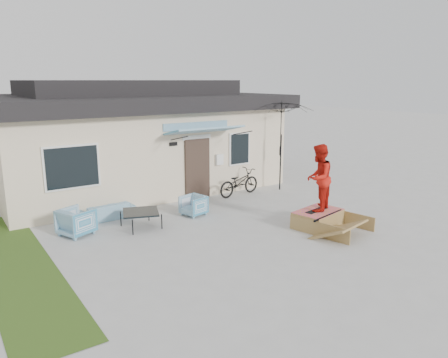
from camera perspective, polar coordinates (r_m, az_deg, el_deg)
ground at (r=11.02m, az=4.03°, el=-8.56°), size 90.00×90.00×0.00m
grass_strip at (r=10.87m, az=-25.81°, el=-10.20°), size 1.40×8.00×0.01m
house at (r=17.36m, az=-12.49°, el=5.76°), size 10.80×8.49×4.10m
loveseat at (r=13.25m, az=-15.46°, el=-3.79°), size 1.67×0.57×0.65m
armchair_left at (r=12.10m, az=-19.08°, el=-5.24°), size 0.99×1.01×0.81m
armchair_right at (r=13.14m, az=-4.10°, el=-3.40°), size 0.75×0.78×0.68m
coffee_table at (r=12.28m, az=-10.99°, el=-5.30°), size 1.24×1.24×0.47m
bicycle at (r=15.31m, az=2.02°, el=-0.07°), size 1.88×0.87×1.16m
patio_umbrella at (r=16.03m, az=7.60°, el=4.67°), size 2.89×2.80×2.20m
skate_ramp at (r=12.44m, az=12.40°, el=-5.18°), size 1.70×2.05×0.45m
skateboard at (r=12.38m, az=12.28°, el=-4.02°), size 0.88×0.36×0.05m
skater at (r=12.14m, az=12.49°, el=0.33°), size 1.14×1.06×1.87m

